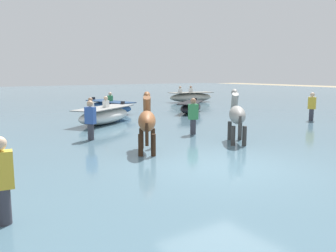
{
  "coord_description": "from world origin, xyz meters",
  "views": [
    {
      "loc": [
        -5.63,
        -5.89,
        2.49
      ],
      "look_at": [
        0.5,
        3.14,
        0.85
      ],
      "focal_mm": 37.76,
      "sensor_mm": 36.0,
      "label": 1
    }
  ],
  "objects_px": {
    "horse_lead_chestnut": "(147,122)",
    "boat_distant_west": "(191,97)",
    "person_wading_close": "(193,120)",
    "person_onlooker_left": "(312,109)",
    "person_onlooker_right": "(91,124)",
    "boat_near_port": "(191,108)",
    "person_spectator_far": "(3,189)",
    "horse_trailing_grey": "(237,116)",
    "boat_near_starboard": "(104,115)",
    "boat_distant_east": "(110,107)"
  },
  "relations": [
    {
      "from": "person_onlooker_right",
      "to": "person_spectator_far",
      "type": "xyz_separation_m",
      "value": [
        -3.49,
        -5.4,
        0.0
      ]
    },
    {
      "from": "boat_near_starboard",
      "to": "person_wading_close",
      "type": "bearing_deg",
      "value": -70.94
    },
    {
      "from": "boat_near_starboard",
      "to": "person_wading_close",
      "type": "height_order",
      "value": "person_wading_close"
    },
    {
      "from": "boat_distant_west",
      "to": "person_onlooker_right",
      "type": "relative_size",
      "value": 2.2
    },
    {
      "from": "horse_trailing_grey",
      "to": "person_wading_close",
      "type": "bearing_deg",
      "value": 97.21
    },
    {
      "from": "person_onlooker_left",
      "to": "person_onlooker_right",
      "type": "bearing_deg",
      "value": 173.4
    },
    {
      "from": "horse_lead_chestnut",
      "to": "person_spectator_far",
      "type": "distance_m",
      "value": 5.06
    },
    {
      "from": "horse_lead_chestnut",
      "to": "boat_distant_east",
      "type": "bearing_deg",
      "value": 70.76
    },
    {
      "from": "horse_trailing_grey",
      "to": "boat_distant_east",
      "type": "relative_size",
      "value": 0.56
    },
    {
      "from": "boat_distant_east",
      "to": "person_spectator_far",
      "type": "xyz_separation_m",
      "value": [
        -7.42,
        -12.39,
        0.2
      ]
    },
    {
      "from": "person_wading_close",
      "to": "person_onlooker_left",
      "type": "bearing_deg",
      "value": -1.43
    },
    {
      "from": "horse_lead_chestnut",
      "to": "horse_trailing_grey",
      "type": "height_order",
      "value": "horse_trailing_grey"
    },
    {
      "from": "horse_lead_chestnut",
      "to": "person_onlooker_left",
      "type": "relative_size",
      "value": 1.2
    },
    {
      "from": "person_onlooker_right",
      "to": "person_spectator_far",
      "type": "bearing_deg",
      "value": -122.85
    },
    {
      "from": "horse_lead_chestnut",
      "to": "boat_distant_west",
      "type": "xyz_separation_m",
      "value": [
        11.34,
        12.62,
        -0.44
      ]
    },
    {
      "from": "boat_near_starboard",
      "to": "boat_distant_west",
      "type": "distance_m",
      "value": 12.18
    },
    {
      "from": "boat_distant_west",
      "to": "boat_near_port",
      "type": "bearing_deg",
      "value": -127.9
    },
    {
      "from": "boat_near_port",
      "to": "boat_distant_west",
      "type": "relative_size",
      "value": 0.81
    },
    {
      "from": "boat_distant_east",
      "to": "boat_near_starboard",
      "type": "xyz_separation_m",
      "value": [
        -2.0,
        -3.73,
        0.04
      ]
    },
    {
      "from": "boat_near_starboard",
      "to": "person_onlooker_right",
      "type": "height_order",
      "value": "person_onlooker_right"
    },
    {
      "from": "boat_near_starboard",
      "to": "person_onlooker_left",
      "type": "bearing_deg",
      "value": -28.42
    },
    {
      "from": "boat_distant_east",
      "to": "person_spectator_far",
      "type": "height_order",
      "value": "person_spectator_far"
    },
    {
      "from": "horse_lead_chestnut",
      "to": "person_onlooker_right",
      "type": "distance_m",
      "value": 2.57
    },
    {
      "from": "boat_near_port",
      "to": "person_wading_close",
      "type": "relative_size",
      "value": 1.79
    },
    {
      "from": "boat_distant_east",
      "to": "horse_lead_chestnut",
      "type": "bearing_deg",
      "value": -109.24
    },
    {
      "from": "boat_distant_west",
      "to": "horse_lead_chestnut",
      "type": "bearing_deg",
      "value": -131.93
    },
    {
      "from": "person_onlooker_left",
      "to": "person_spectator_far",
      "type": "bearing_deg",
      "value": -162.68
    },
    {
      "from": "boat_near_starboard",
      "to": "person_wading_close",
      "type": "xyz_separation_m",
      "value": [
        1.47,
        -4.25,
        0.16
      ]
    },
    {
      "from": "horse_lead_chestnut",
      "to": "person_spectator_far",
      "type": "height_order",
      "value": "horse_lead_chestnut"
    },
    {
      "from": "person_spectator_far",
      "to": "boat_distant_east",
      "type": "bearing_deg",
      "value": 59.07
    },
    {
      "from": "boat_distant_east",
      "to": "boat_near_starboard",
      "type": "relative_size",
      "value": 1.02
    },
    {
      "from": "boat_distant_west",
      "to": "person_wading_close",
      "type": "distance_m",
      "value": 14.06
    },
    {
      "from": "horse_lead_chestnut",
      "to": "boat_distant_west",
      "type": "height_order",
      "value": "horse_lead_chestnut"
    },
    {
      "from": "boat_distant_west",
      "to": "person_onlooker_left",
      "type": "height_order",
      "value": "person_onlooker_left"
    },
    {
      "from": "boat_near_starboard",
      "to": "person_spectator_far",
      "type": "bearing_deg",
      "value": -122.05
    },
    {
      "from": "boat_near_port",
      "to": "person_onlooker_right",
      "type": "distance_m",
      "value": 8.72
    },
    {
      "from": "boat_near_port",
      "to": "person_spectator_far",
      "type": "distance_m",
      "value": 14.75
    },
    {
      "from": "boat_distant_east",
      "to": "person_onlooker_left",
      "type": "height_order",
      "value": "person_onlooker_left"
    },
    {
      "from": "boat_near_port",
      "to": "boat_near_starboard",
      "type": "relative_size",
      "value": 0.84
    },
    {
      "from": "boat_near_port",
      "to": "boat_distant_east",
      "type": "distance_m",
      "value": 4.4
    },
    {
      "from": "boat_near_port",
      "to": "person_wading_close",
      "type": "height_order",
      "value": "person_wading_close"
    },
    {
      "from": "boat_near_starboard",
      "to": "person_onlooker_left",
      "type": "relative_size",
      "value": 2.14
    },
    {
      "from": "person_onlooker_left",
      "to": "person_wading_close",
      "type": "xyz_separation_m",
      "value": [
        -6.69,
        0.17,
        0.0
      ]
    },
    {
      "from": "horse_lead_chestnut",
      "to": "person_onlooker_right",
      "type": "bearing_deg",
      "value": 104.32
    },
    {
      "from": "horse_lead_chestnut",
      "to": "boat_distant_east",
      "type": "relative_size",
      "value": 0.55
    },
    {
      "from": "person_onlooker_left",
      "to": "horse_trailing_grey",
      "type": "bearing_deg",
      "value": -165.13
    },
    {
      "from": "person_spectator_far",
      "to": "boat_near_port",
      "type": "bearing_deg",
      "value": 41.77
    },
    {
      "from": "horse_trailing_grey",
      "to": "boat_near_starboard",
      "type": "bearing_deg",
      "value": 105.55
    },
    {
      "from": "horse_lead_chestnut",
      "to": "person_onlooker_left",
      "type": "bearing_deg",
      "value": 7.87
    },
    {
      "from": "boat_near_port",
      "to": "boat_near_starboard",
      "type": "distance_m",
      "value": 5.7
    }
  ]
}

